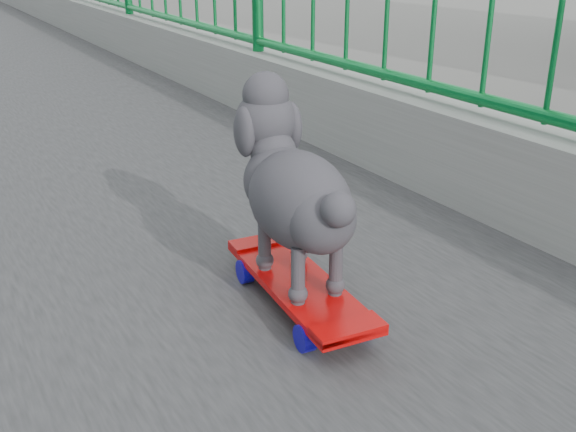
# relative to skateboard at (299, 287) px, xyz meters

# --- Properties ---
(railing) EXTENTS (3.00, 24.00, 1.42)m
(railing) POSITION_rel_skateboard_xyz_m (-0.54, -0.20, 0.16)
(railing) COLOR gray
(railing) RESTS_ON footbridge
(skateboard) EXTENTS (0.21, 0.55, 0.07)m
(skateboard) POSITION_rel_skateboard_xyz_m (0.00, 0.00, 0.00)
(skateboard) COLOR red
(skateboard) RESTS_ON footbridge
(poodle) EXTENTS (0.24, 0.51, 0.42)m
(poodle) POSITION_rel_skateboard_xyz_m (0.00, 0.03, 0.24)
(poodle) COLOR #2C2A2F
(poodle) RESTS_ON skateboard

